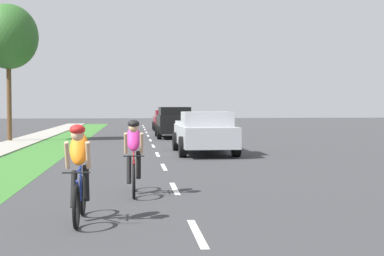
% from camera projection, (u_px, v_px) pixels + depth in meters
% --- Properties ---
extents(ground_plane, '(120.00, 120.00, 0.00)m').
position_uv_depth(ground_plane, '(157.00, 154.00, 21.09)').
color(ground_plane, '#38383A').
extents(grass_verge, '(2.28, 70.00, 0.01)m').
position_uv_depth(grass_verge, '(37.00, 155.00, 20.59)').
color(grass_verge, '#38722D').
rests_on(grass_verge, ground_plane).
extents(lane_markings_center, '(0.12, 53.49, 0.01)m').
position_uv_depth(lane_markings_center, '(153.00, 146.00, 25.06)').
color(lane_markings_center, white).
rests_on(lane_markings_center, ground_plane).
extents(cyclist_lead, '(0.42, 1.72, 1.58)m').
position_uv_depth(cyclist_lead, '(79.00, 172.00, 8.64)').
color(cyclist_lead, black).
rests_on(cyclist_lead, ground_plane).
extents(cyclist_trailing, '(0.42, 1.72, 1.58)m').
position_uv_depth(cyclist_trailing, '(134.00, 156.00, 11.33)').
color(cyclist_trailing, black).
rests_on(cyclist_trailing, ground_plane).
extents(pickup_silver, '(2.22, 5.10, 1.64)m').
position_uv_depth(pickup_silver, '(204.00, 132.00, 21.08)').
color(pickup_silver, '#A5A8AD').
rests_on(pickup_silver, ground_plane).
extents(suv_black, '(2.15, 4.70, 1.79)m').
position_uv_depth(suv_black, '(174.00, 121.00, 31.68)').
color(suv_black, black).
rests_on(suv_black, ground_plane).
extents(sedan_maroon, '(1.98, 4.30, 1.52)m').
position_uv_depth(sedan_maroon, '(166.00, 120.00, 41.39)').
color(sedan_maroon, maroon).
rests_on(sedan_maroon, ground_plane).
extents(street_tree_near, '(3.06, 3.06, 7.14)m').
position_uv_depth(street_tree_near, '(8.00, 37.00, 28.19)').
color(street_tree_near, brown).
rests_on(street_tree_near, ground_plane).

